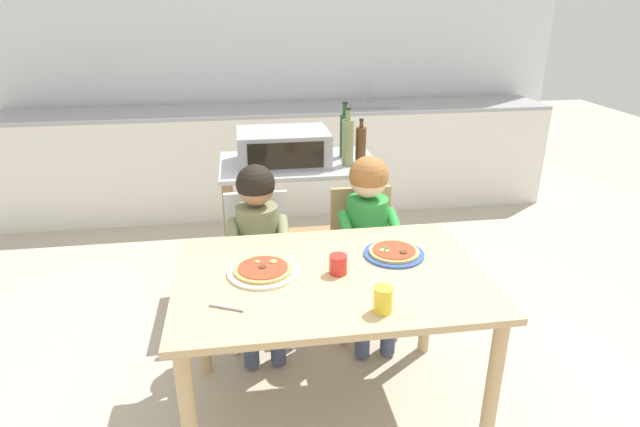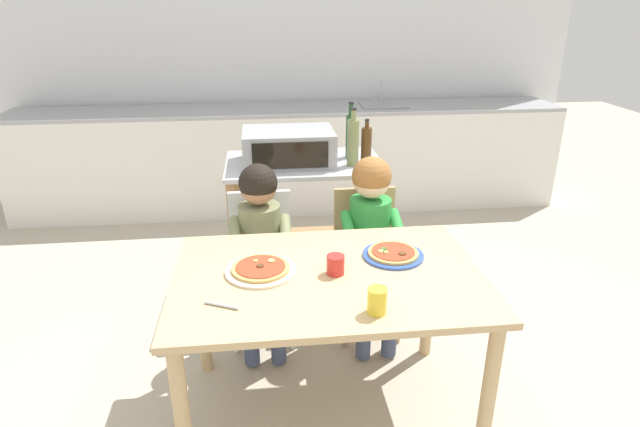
{
  "view_description": "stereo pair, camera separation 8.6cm",
  "coord_description": "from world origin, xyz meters",
  "px_view_note": "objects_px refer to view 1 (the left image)",
  "views": [
    {
      "loc": [
        -0.34,
        -1.92,
        1.8
      ],
      "look_at": [
        0.0,
        0.3,
        0.88
      ],
      "focal_mm": 29.69,
      "sensor_mm": 36.0,
      "label": 1
    },
    {
      "loc": [
        -0.25,
        -1.93,
        1.8
      ],
      "look_at": [
        0.0,
        0.3,
        0.88
      ],
      "focal_mm": 29.69,
      "sensor_mm": 36.0,
      "label": 2
    }
  ],
  "objects_px": {
    "toaster_oven": "(283,147)",
    "dining_table": "(331,294)",
    "dining_chair_right": "(363,250)",
    "bottle_slim_sauce": "(344,134)",
    "pizza_plate_blue_rimmed": "(394,253)",
    "child_in_olive_shirt": "(258,235)",
    "bottle_dark_olive_oil": "(348,141)",
    "pizza_plate_cream": "(263,270)",
    "serving_spoon": "(226,307)",
    "bottle_clear_vinegar": "(361,144)",
    "drinking_cup_red": "(338,265)",
    "dining_chair_left": "(259,256)",
    "child_in_green_shirt": "(369,226)",
    "kitchen_island_cart": "(299,207)",
    "drinking_cup_yellow": "(383,299)"
  },
  "relations": [
    {
      "from": "dining_table",
      "to": "drinking_cup_red",
      "type": "distance_m",
      "value": 0.14
    },
    {
      "from": "bottle_clear_vinegar",
      "to": "dining_table",
      "type": "relative_size",
      "value": 0.21
    },
    {
      "from": "bottle_clear_vinegar",
      "to": "toaster_oven",
      "type": "bearing_deg",
      "value": 173.59
    },
    {
      "from": "pizza_plate_cream",
      "to": "dining_chair_left",
      "type": "bearing_deg",
      "value": 90.01
    },
    {
      "from": "kitchen_island_cart",
      "to": "dining_chair_left",
      "type": "xyz_separation_m",
      "value": [
        -0.28,
        -0.45,
        -0.1
      ]
    },
    {
      "from": "bottle_slim_sauce",
      "to": "dining_chair_left",
      "type": "relative_size",
      "value": 0.42
    },
    {
      "from": "toaster_oven",
      "to": "dining_chair_right",
      "type": "distance_m",
      "value": 0.78
    },
    {
      "from": "pizza_plate_blue_rimmed",
      "to": "bottle_clear_vinegar",
      "type": "bearing_deg",
      "value": 86.37
    },
    {
      "from": "dining_table",
      "to": "dining_chair_right",
      "type": "bearing_deg",
      "value": 66.09
    },
    {
      "from": "child_in_green_shirt",
      "to": "drinking_cup_yellow",
      "type": "bearing_deg",
      "value": -100.75
    },
    {
      "from": "bottle_clear_vinegar",
      "to": "pizza_plate_blue_rimmed",
      "type": "distance_m",
      "value": 1.0
    },
    {
      "from": "kitchen_island_cart",
      "to": "dining_chair_right",
      "type": "distance_m",
      "value": 0.57
    },
    {
      "from": "bottle_clear_vinegar",
      "to": "dining_chair_right",
      "type": "xyz_separation_m",
      "value": [
        -0.06,
        -0.4,
        -0.5
      ]
    },
    {
      "from": "bottle_dark_olive_oil",
      "to": "pizza_plate_cream",
      "type": "height_order",
      "value": "bottle_dark_olive_oil"
    },
    {
      "from": "pizza_plate_blue_rimmed",
      "to": "drinking_cup_yellow",
      "type": "xyz_separation_m",
      "value": [
        -0.17,
        -0.43,
        0.04
      ]
    },
    {
      "from": "dining_chair_left",
      "to": "serving_spoon",
      "type": "distance_m",
      "value": 0.96
    },
    {
      "from": "bottle_dark_olive_oil",
      "to": "dining_chair_right",
      "type": "height_order",
      "value": "bottle_dark_olive_oil"
    },
    {
      "from": "kitchen_island_cart",
      "to": "serving_spoon",
      "type": "bearing_deg",
      "value": -107.38
    },
    {
      "from": "bottle_clear_vinegar",
      "to": "drinking_cup_yellow",
      "type": "xyz_separation_m",
      "value": [
        -0.23,
        -1.4,
        -0.2
      ]
    },
    {
      "from": "dining_chair_right",
      "to": "drinking_cup_yellow",
      "type": "xyz_separation_m",
      "value": [
        -0.17,
        -1.0,
        0.3
      ]
    },
    {
      "from": "serving_spoon",
      "to": "drinking_cup_yellow",
      "type": "bearing_deg",
      "value": -10.25
    },
    {
      "from": "bottle_slim_sauce",
      "to": "dining_table",
      "type": "bearing_deg",
      "value": -103.5
    },
    {
      "from": "bottle_dark_olive_oil",
      "to": "drinking_cup_red",
      "type": "xyz_separation_m",
      "value": [
        -0.25,
        -1.06,
        -0.24
      ]
    },
    {
      "from": "bottle_dark_olive_oil",
      "to": "dining_chair_left",
      "type": "xyz_separation_m",
      "value": [
        -0.56,
        -0.35,
        -0.54
      ]
    },
    {
      "from": "bottle_clear_vinegar",
      "to": "pizza_plate_blue_rimmed",
      "type": "height_order",
      "value": "bottle_clear_vinegar"
    },
    {
      "from": "toaster_oven",
      "to": "child_in_olive_shirt",
      "type": "height_order",
      "value": "toaster_oven"
    },
    {
      "from": "kitchen_island_cart",
      "to": "dining_chair_right",
      "type": "bearing_deg",
      "value": -56.21
    },
    {
      "from": "child_in_green_shirt",
      "to": "pizza_plate_blue_rimmed",
      "type": "bearing_deg",
      "value": -90.02
    },
    {
      "from": "kitchen_island_cart",
      "to": "child_in_olive_shirt",
      "type": "xyz_separation_m",
      "value": [
        -0.28,
        -0.57,
        0.08
      ]
    },
    {
      "from": "toaster_oven",
      "to": "dining_table",
      "type": "bearing_deg",
      "value": -85.33
    },
    {
      "from": "toaster_oven",
      "to": "dining_chair_right",
      "type": "bearing_deg",
      "value": -48.4
    },
    {
      "from": "bottle_slim_sauce",
      "to": "pizza_plate_blue_rimmed",
      "type": "xyz_separation_m",
      "value": [
        0.01,
        -1.11,
        -0.27
      ]
    },
    {
      "from": "dining_chair_left",
      "to": "serving_spoon",
      "type": "height_order",
      "value": "dining_chair_left"
    },
    {
      "from": "bottle_clear_vinegar",
      "to": "drinking_cup_yellow",
      "type": "bearing_deg",
      "value": -99.29
    },
    {
      "from": "bottle_slim_sauce",
      "to": "dining_table",
      "type": "xyz_separation_m",
      "value": [
        -0.3,
        -1.23,
        -0.38
      ]
    },
    {
      "from": "dining_chair_left",
      "to": "dining_chair_right",
      "type": "relative_size",
      "value": 1.0
    },
    {
      "from": "bottle_clear_vinegar",
      "to": "dining_table",
      "type": "height_order",
      "value": "bottle_clear_vinegar"
    },
    {
      "from": "child_in_green_shirt",
      "to": "drinking_cup_red",
      "type": "xyz_separation_m",
      "value": [
        -0.28,
        -0.58,
        0.09
      ]
    },
    {
      "from": "bottle_slim_sauce",
      "to": "pizza_plate_blue_rimmed",
      "type": "height_order",
      "value": "bottle_slim_sauce"
    },
    {
      "from": "child_in_olive_shirt",
      "to": "drinking_cup_red",
      "type": "xyz_separation_m",
      "value": [
        0.31,
        -0.59,
        0.11
      ]
    },
    {
      "from": "bottle_slim_sauce",
      "to": "pizza_plate_blue_rimmed",
      "type": "distance_m",
      "value": 1.14
    },
    {
      "from": "kitchen_island_cart",
      "to": "drinking_cup_yellow",
      "type": "bearing_deg",
      "value": -84.5
    },
    {
      "from": "child_in_olive_shirt",
      "to": "pizza_plate_cream",
      "type": "height_order",
      "value": "child_in_olive_shirt"
    },
    {
      "from": "bottle_dark_olive_oil",
      "to": "serving_spoon",
      "type": "relative_size",
      "value": 2.45
    },
    {
      "from": "dining_chair_left",
      "to": "pizza_plate_blue_rimmed",
      "type": "height_order",
      "value": "dining_chair_left"
    },
    {
      "from": "dining_chair_left",
      "to": "child_in_green_shirt",
      "type": "relative_size",
      "value": 0.79
    },
    {
      "from": "bottle_clear_vinegar",
      "to": "dining_chair_left",
      "type": "bearing_deg",
      "value": -148.87
    },
    {
      "from": "pizza_plate_blue_rimmed",
      "to": "drinking_cup_red",
      "type": "relative_size",
      "value": 3.3
    },
    {
      "from": "pizza_plate_cream",
      "to": "pizza_plate_blue_rimmed",
      "type": "bearing_deg",
      "value": 7.41
    },
    {
      "from": "serving_spoon",
      "to": "bottle_slim_sauce",
      "type": "bearing_deg",
      "value": 63.29
    }
  ]
}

